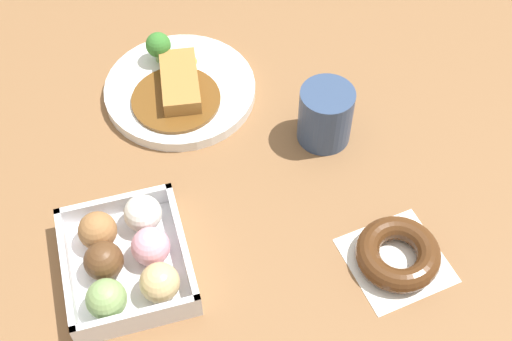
# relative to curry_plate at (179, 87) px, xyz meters

# --- Properties ---
(ground_plane) EXTENTS (1.60, 1.60, 0.00)m
(ground_plane) POSITION_rel_curry_plate_xyz_m (0.16, -0.02, -0.02)
(ground_plane) COLOR brown
(curry_plate) EXTENTS (0.23, 0.23, 0.07)m
(curry_plate) POSITION_rel_curry_plate_xyz_m (0.00, 0.00, 0.00)
(curry_plate) COLOR white
(curry_plate) RESTS_ON ground_plane
(donut_box) EXTENTS (0.17, 0.15, 0.06)m
(donut_box) POSITION_rel_curry_plate_xyz_m (0.28, -0.12, 0.01)
(donut_box) COLOR white
(donut_box) RESTS_ON ground_plane
(chocolate_ring_donut) EXTENTS (0.14, 0.14, 0.03)m
(chocolate_ring_donut) POSITION_rel_curry_plate_xyz_m (0.36, 0.20, 0.00)
(chocolate_ring_donut) COLOR white
(chocolate_ring_donut) RESTS_ON ground_plane
(coffee_mug) EXTENTS (0.08, 0.08, 0.09)m
(coffee_mug) POSITION_rel_curry_plate_xyz_m (0.14, 0.18, 0.03)
(coffee_mug) COLOR #33476B
(coffee_mug) RESTS_ON ground_plane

